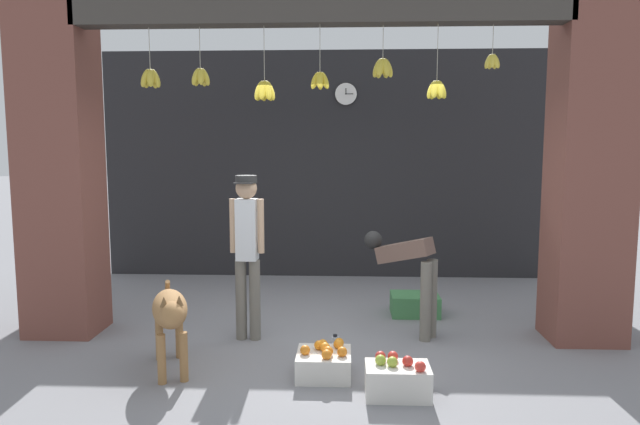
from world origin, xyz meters
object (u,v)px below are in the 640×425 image
Objects in this scene: fruit_crate_oranges at (324,362)px; fruit_crate_apples at (398,379)px; worker_stooping at (409,269)px; water_bottle at (335,347)px; shopkeeper at (247,244)px; produce_box_green at (415,304)px; dog at (170,313)px; wall_clock at (346,94)px.

fruit_crate_oranges is 0.91× the size of fruit_crate_apples.
water_bottle is (-0.74, -0.68, -0.59)m from worker_stooping.
fruit_crate_oranges is (0.80, -0.90, -0.85)m from shopkeeper.
fruit_crate_apples is 2.25× the size of water_bottle.
worker_stooping is 1.16m from water_bottle.
produce_box_green is (0.15, 0.71, -0.57)m from worker_stooping.
dog is 1.37m from fruit_crate_oranges.
shopkeeper is 1.66m from worker_stooping.
fruit_crate_oranges is (-0.82, -1.10, -0.57)m from worker_stooping.
fruit_crate_oranges is (1.31, -0.03, -0.40)m from dog.
dog is 1.97m from fruit_crate_apples.
fruit_crate_apples is at bearing -31.29° from fruit_crate_oranges.
worker_stooping is at bearing -75.88° from wall_clock.
wall_clock is at bearing 95.78° from fruit_crate_apples.
worker_stooping is 4.71× the size of water_bottle.
shopkeeper is at bearing 151.75° from water_bottle.
wall_clock is at bearing 113.10° from produce_box_green.
water_bottle is (0.08, 0.42, -0.02)m from fruit_crate_oranges.
water_bottle is (0.88, -0.47, -0.87)m from shopkeeper.
shopkeeper is (0.52, 0.86, 0.45)m from dog.
produce_box_green is 2.45× the size of water_bottle.
dog is 2.27× the size of fruit_crate_oranges.
produce_box_green is at bearing 57.36° from water_bottle.
fruit_crate_apples is 0.92m from water_bottle.
wall_clock is (-0.80, 1.88, 2.55)m from produce_box_green.
shopkeeper is 1.32m from water_bottle.
dog is 3.14× the size of wall_clock.
water_bottle is 4.16m from wall_clock.
shopkeeper is at bearing -109.04° from wall_clock.
shopkeeper reaches higher than dog.
dog is at bearing -142.10° from produce_box_green.
worker_stooping is 3.33m from wall_clock.
shopkeeper reaches higher than produce_box_green.
dog is at bearing 149.19° from worker_stooping.
wall_clock is at bearing 88.47° from water_bottle.
shopkeeper is 2.17m from produce_box_green.
wall_clock is at bearing 46.72° from worker_stooping.
fruit_crate_apples is at bearing 141.13° from shopkeeper.
worker_stooping is 1.92× the size of produce_box_green.
fruit_crate_apples is (-0.24, -1.46, -0.55)m from worker_stooping.
wall_clock is at bearing -105.70° from shopkeeper.
wall_clock reaches higher than produce_box_green.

